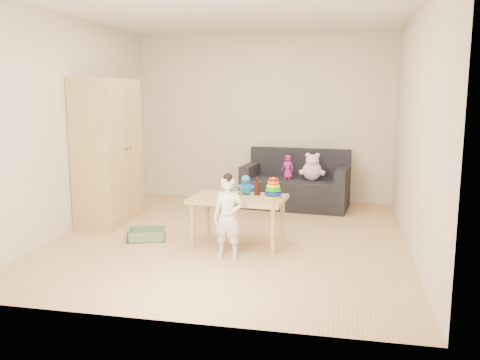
% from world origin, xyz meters
% --- Properties ---
extents(room, '(4.50, 4.50, 4.50)m').
position_xyz_m(room, '(0.00, 0.00, 1.30)').
color(room, tan).
rests_on(room, ground).
extents(wardrobe, '(0.52, 1.03, 1.86)m').
position_xyz_m(wardrobe, '(-1.73, 0.42, 0.93)').
color(wardrobe, tan).
rests_on(wardrobe, ground).
extents(sofa, '(1.60, 0.92, 0.43)m').
position_xyz_m(sofa, '(0.57, 1.76, 0.21)').
color(sofa, black).
rests_on(sofa, ground).
extents(play_table, '(1.07, 0.71, 0.54)m').
position_xyz_m(play_table, '(0.13, -0.24, 0.27)').
color(play_table, tan).
rests_on(play_table, ground).
extents(storage_bin, '(0.50, 0.43, 0.13)m').
position_xyz_m(storage_bin, '(-0.95, -0.28, 0.06)').
color(storage_bin, '#66815D').
rests_on(storage_bin, ground).
extents(toddler, '(0.32, 0.22, 0.84)m').
position_xyz_m(toddler, '(0.13, -0.71, 0.42)').
color(toddler, white).
rests_on(toddler, ground).
extents(pink_bear, '(0.31, 0.28, 0.34)m').
position_xyz_m(pink_bear, '(0.82, 1.69, 0.60)').
color(pink_bear, '#FFBBE1').
rests_on(pink_bear, sofa).
extents(doll, '(0.21, 0.17, 0.35)m').
position_xyz_m(doll, '(0.46, 1.72, 0.60)').
color(doll, '#C22485').
rests_on(doll, sofa).
extents(ring_stacker, '(0.20, 0.20, 0.22)m').
position_xyz_m(ring_stacker, '(0.51, -0.18, 0.63)').
color(ring_stacker, '#DDB10B').
rests_on(ring_stacker, play_table).
extents(brown_bottle, '(0.07, 0.07, 0.21)m').
position_xyz_m(brown_bottle, '(0.32, -0.09, 0.63)').
color(brown_bottle, black).
rests_on(brown_bottle, play_table).
extents(blue_plush, '(0.21, 0.18, 0.23)m').
position_xyz_m(blue_plush, '(0.18, -0.06, 0.66)').
color(blue_plush, '#1C7DFF').
rests_on(blue_plush, play_table).
extents(wooden_figure, '(0.05, 0.04, 0.12)m').
position_xyz_m(wooden_figure, '(0.03, -0.23, 0.61)').
color(wooden_figure, brown).
rests_on(wooden_figure, play_table).
extents(yellow_book, '(0.22, 0.22, 0.01)m').
position_xyz_m(yellow_book, '(0.01, -0.12, 0.55)').
color(yellow_book, yellow).
rests_on(yellow_book, play_table).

